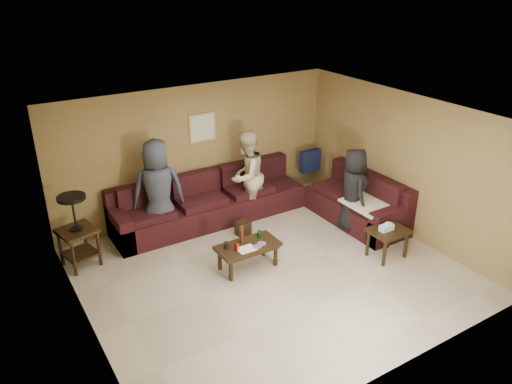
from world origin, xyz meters
TOP-DOWN VIEW (x-y plane):
  - room at (0.00, 0.00)m, footprint 5.60×5.50m
  - sectional_sofa at (0.81, 1.52)m, footprint 4.65×2.90m
  - coffee_table at (-0.24, 0.32)m, footprint 1.00×0.50m
  - end_table_left at (-2.47, 1.78)m, footprint 0.65×0.65m
  - side_table_right at (1.88, -0.60)m, footprint 0.61×0.50m
  - waste_bin at (0.23, 1.26)m, footprint 0.26×0.26m
  - wall_art at (0.10, 2.48)m, footprint 0.52×0.04m
  - person_left at (-1.03, 1.94)m, footprint 1.01×0.80m
  - person_middle at (0.65, 1.83)m, footprint 1.03×0.95m
  - person_right at (2.03, 0.44)m, footprint 0.70×0.87m

SIDE VIEW (x-z plane):
  - waste_bin at x=0.23m, z-range 0.00..0.27m
  - sectional_sofa at x=0.81m, z-range -0.16..0.81m
  - coffee_table at x=-0.24m, z-range 0.01..0.71m
  - side_table_right at x=1.88m, z-range 0.11..0.75m
  - end_table_left at x=-2.47m, z-range 0.03..1.25m
  - person_right at x=2.03m, z-range 0.00..1.54m
  - person_middle at x=0.65m, z-range 0.00..1.70m
  - person_left at x=-1.03m, z-range 0.00..1.82m
  - room at x=0.00m, z-range 0.41..2.91m
  - wall_art at x=0.10m, z-range 1.44..1.96m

